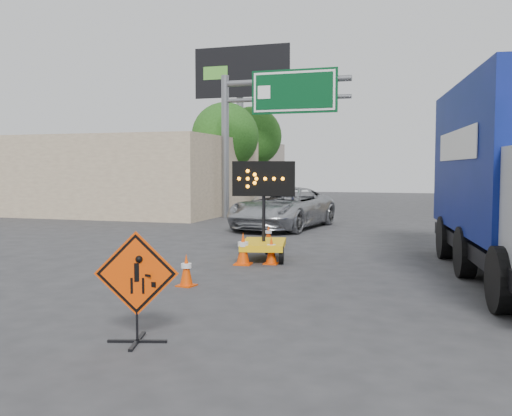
% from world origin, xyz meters
% --- Properties ---
extents(ground, '(100.00, 100.00, 0.00)m').
position_xyz_m(ground, '(0.00, 0.00, 0.00)').
color(ground, '#2D2D30').
rests_on(ground, ground).
extents(storefront_left_near, '(14.00, 10.00, 4.00)m').
position_xyz_m(storefront_left_near, '(-14.00, 20.00, 2.00)').
color(storefront_left_near, '#CBB392').
rests_on(storefront_left_near, ground).
extents(storefront_left_far, '(12.00, 10.00, 4.40)m').
position_xyz_m(storefront_left_far, '(-15.00, 34.00, 2.20)').
color(storefront_left_far, '#A39487').
rests_on(storefront_left_far, ground).
extents(highway_gantry, '(6.18, 0.38, 6.90)m').
position_xyz_m(highway_gantry, '(-4.43, 17.96, 5.07)').
color(highway_gantry, slate).
rests_on(highway_gantry, ground).
extents(billboard, '(6.10, 0.54, 9.85)m').
position_xyz_m(billboard, '(-8.35, 25.87, 7.35)').
color(billboard, slate).
rests_on(billboard, ground).
extents(tree_left_near, '(3.71, 3.71, 6.03)m').
position_xyz_m(tree_left_near, '(-8.00, 22.00, 4.16)').
color(tree_left_near, '#42331C').
rests_on(tree_left_near, ground).
extents(tree_left_far, '(4.10, 4.10, 6.66)m').
position_xyz_m(tree_left_far, '(-9.00, 30.00, 4.60)').
color(tree_left_far, '#42331C').
rests_on(tree_left_far, ground).
extents(construction_sign, '(1.12, 0.80, 1.54)m').
position_xyz_m(construction_sign, '(-0.77, -0.86, 0.82)').
color(construction_sign, black).
rests_on(construction_sign, ground).
extents(arrow_board, '(1.61, 1.99, 2.58)m').
position_xyz_m(arrow_board, '(-1.14, 6.46, 0.59)').
color(arrow_board, yellow).
rests_on(arrow_board, ground).
extents(pickup_truck, '(3.51, 6.24, 1.65)m').
position_xyz_m(pickup_truck, '(-2.65, 14.25, 0.82)').
color(pickup_truck, '#ACAEB3').
rests_on(pickup_truck, ground).
extents(cone_a, '(0.38, 0.38, 0.66)m').
position_xyz_m(cone_a, '(-1.69, 2.80, 0.33)').
color(cone_a, '#E13F04').
rests_on(cone_a, ground).
extents(cone_b, '(0.44, 0.44, 0.81)m').
position_xyz_m(cone_b, '(-1.42, 5.60, 0.40)').
color(cone_b, '#E13F04').
rests_on(cone_b, ground).
extents(cone_c, '(0.37, 0.37, 0.70)m').
position_xyz_m(cone_c, '(-0.77, 5.89, 0.35)').
color(cone_c, '#E13F04').
rests_on(cone_c, ground).
extents(cone_d, '(0.41, 0.41, 0.63)m').
position_xyz_m(cone_d, '(-1.85, 9.37, 0.32)').
color(cone_d, '#E13F04').
rests_on(cone_d, ground).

